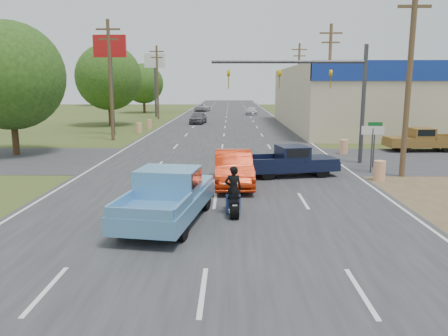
{
  "coord_description": "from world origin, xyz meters",
  "views": [
    {
      "loc": [
        0.63,
        -9.26,
        4.65
      ],
      "look_at": [
        0.36,
        8.39,
        1.3
      ],
      "focal_mm": 35.0,
      "sensor_mm": 36.0,
      "label": 1
    }
  ],
  "objects_px": {
    "distant_car_grey": "(198,118)",
    "distant_car_silver": "(251,111)",
    "rider": "(233,192)",
    "blue_pickup": "(169,195)",
    "red_convertible": "(233,168)",
    "navy_pickup": "(292,161)",
    "motorcycle": "(233,203)",
    "distant_car_white": "(202,108)",
    "brown_pickup": "(420,139)"
  },
  "relations": [
    {
      "from": "distant_car_grey",
      "to": "distant_car_silver",
      "type": "height_order",
      "value": "distant_car_grey"
    },
    {
      "from": "motorcycle",
      "to": "brown_pickup",
      "type": "relative_size",
      "value": 0.39
    },
    {
      "from": "brown_pickup",
      "to": "motorcycle",
      "type": "bearing_deg",
      "value": 137.51
    },
    {
      "from": "rider",
      "to": "brown_pickup",
      "type": "distance_m",
      "value": 20.81
    },
    {
      "from": "distant_car_silver",
      "to": "distant_car_white",
      "type": "relative_size",
      "value": 0.88
    },
    {
      "from": "distant_car_white",
      "to": "blue_pickup",
      "type": "bearing_deg",
      "value": 98.74
    },
    {
      "from": "red_convertible",
      "to": "distant_car_grey",
      "type": "distance_m",
      "value": 34.0
    },
    {
      "from": "red_convertible",
      "to": "distant_car_grey",
      "type": "bearing_deg",
      "value": 95.05
    },
    {
      "from": "distant_car_white",
      "to": "motorcycle",
      "type": "bearing_deg",
      "value": 100.73
    },
    {
      "from": "red_convertible",
      "to": "distant_car_grey",
      "type": "relative_size",
      "value": 1.16
    },
    {
      "from": "motorcycle",
      "to": "brown_pickup",
      "type": "height_order",
      "value": "brown_pickup"
    },
    {
      "from": "motorcycle",
      "to": "rider",
      "type": "relative_size",
      "value": 1.17
    },
    {
      "from": "distant_car_grey",
      "to": "distant_car_white",
      "type": "bearing_deg",
      "value": 98.36
    },
    {
      "from": "navy_pickup",
      "to": "distant_car_white",
      "type": "xyz_separation_m",
      "value": [
        -8.37,
        57.79,
        -0.12
      ]
    },
    {
      "from": "red_convertible",
      "to": "blue_pickup",
      "type": "distance_m",
      "value": 5.96
    },
    {
      "from": "navy_pickup",
      "to": "distant_car_grey",
      "type": "xyz_separation_m",
      "value": [
        -7.22,
        31.49,
        -0.07
      ]
    },
    {
      "from": "distant_car_grey",
      "to": "distant_car_silver",
      "type": "distance_m",
      "value": 18.55
    },
    {
      "from": "motorcycle",
      "to": "brown_pickup",
      "type": "distance_m",
      "value": 20.84
    },
    {
      "from": "navy_pickup",
      "to": "distant_car_white",
      "type": "distance_m",
      "value": 58.39
    },
    {
      "from": "red_convertible",
      "to": "brown_pickup",
      "type": "xyz_separation_m",
      "value": [
        13.43,
        11.17,
        0.03
      ]
    },
    {
      "from": "distant_car_silver",
      "to": "red_convertible",
      "type": "bearing_deg",
      "value": -88.91
    },
    {
      "from": "blue_pickup",
      "to": "distant_car_silver",
      "type": "height_order",
      "value": "blue_pickup"
    },
    {
      "from": "blue_pickup",
      "to": "brown_pickup",
      "type": "xyz_separation_m",
      "value": [
        15.68,
        16.68,
        -0.1
      ]
    },
    {
      "from": "red_convertible",
      "to": "blue_pickup",
      "type": "xyz_separation_m",
      "value": [
        -2.25,
        -5.52,
        0.13
      ]
    },
    {
      "from": "motorcycle",
      "to": "blue_pickup",
      "type": "xyz_separation_m",
      "value": [
        -2.23,
        -0.77,
        0.49
      ]
    },
    {
      "from": "distant_car_grey",
      "to": "rider",
      "type": "bearing_deg",
      "value": -78.05
    },
    {
      "from": "red_convertible",
      "to": "blue_pickup",
      "type": "height_order",
      "value": "blue_pickup"
    },
    {
      "from": "distant_car_grey",
      "to": "brown_pickup",
      "type": "bearing_deg",
      "value": -46.28
    },
    {
      "from": "navy_pickup",
      "to": "brown_pickup",
      "type": "xyz_separation_m",
      "value": [
        10.34,
        8.91,
        0.04
      ]
    },
    {
      "from": "brown_pickup",
      "to": "blue_pickup",
      "type": "bearing_deg",
      "value": 134.49
    },
    {
      "from": "navy_pickup",
      "to": "distant_car_grey",
      "type": "height_order",
      "value": "navy_pickup"
    },
    {
      "from": "distant_car_silver",
      "to": "motorcycle",
      "type": "bearing_deg",
      "value": -88.62
    },
    {
      "from": "blue_pickup",
      "to": "brown_pickup",
      "type": "bearing_deg",
      "value": 55.72
    },
    {
      "from": "red_convertible",
      "to": "brown_pickup",
      "type": "distance_m",
      "value": 17.46
    },
    {
      "from": "rider",
      "to": "distant_car_silver",
      "type": "relative_size",
      "value": 0.4
    },
    {
      "from": "distant_car_silver",
      "to": "brown_pickup",
      "type": "bearing_deg",
      "value": -70.83
    },
    {
      "from": "blue_pickup",
      "to": "distant_car_grey",
      "type": "xyz_separation_m",
      "value": [
        -1.88,
        39.27,
        -0.22
      ]
    },
    {
      "from": "rider",
      "to": "distant_car_grey",
      "type": "height_order",
      "value": "rider"
    },
    {
      "from": "distant_car_silver",
      "to": "distant_car_white",
      "type": "xyz_separation_m",
      "value": [
        -8.52,
        9.27,
        0.06
      ]
    },
    {
      "from": "navy_pickup",
      "to": "motorcycle",
      "type": "bearing_deg",
      "value": -36.13
    },
    {
      "from": "red_convertible",
      "to": "rider",
      "type": "height_order",
      "value": "rider"
    },
    {
      "from": "motorcycle",
      "to": "distant_car_white",
      "type": "bearing_deg",
      "value": 90.87
    },
    {
      "from": "blue_pickup",
      "to": "distant_car_silver",
      "type": "relative_size",
      "value": 1.37
    },
    {
      "from": "brown_pickup",
      "to": "distant_car_silver",
      "type": "xyz_separation_m",
      "value": [
        -10.19,
        39.61,
        -0.22
      ]
    },
    {
      "from": "red_convertible",
      "to": "navy_pickup",
      "type": "distance_m",
      "value": 3.83
    },
    {
      "from": "rider",
      "to": "distant_car_white",
      "type": "relative_size",
      "value": 0.35
    },
    {
      "from": "red_convertible",
      "to": "distant_car_grey",
      "type": "height_order",
      "value": "red_convertible"
    },
    {
      "from": "motorcycle",
      "to": "brown_pickup",
      "type": "xyz_separation_m",
      "value": [
        13.45,
        15.91,
        0.39
      ]
    },
    {
      "from": "motorcycle",
      "to": "distant_car_silver",
      "type": "height_order",
      "value": "distant_car_silver"
    },
    {
      "from": "brown_pickup",
      "to": "distant_car_grey",
      "type": "bearing_deg",
      "value": 35.58
    }
  ]
}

